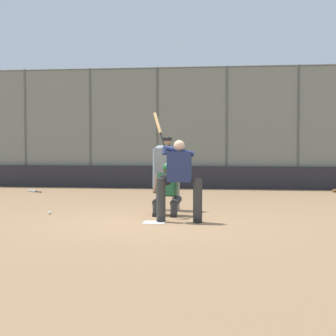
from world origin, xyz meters
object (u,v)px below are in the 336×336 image
(umpire_home, at_px, (167,171))
(fielding_glove_on_dirt, at_px, (336,191))
(baseball_loose, at_px, (50,213))
(batter_at_plate, at_px, (179,178))
(spare_bat_near_backstop, at_px, (33,191))
(catcher_behind_plate, at_px, (167,188))

(umpire_home, relative_size, fielding_glove_on_dirt, 6.28)
(umpire_home, bearing_deg, baseball_loose, 31.69)
(batter_at_plate, distance_m, fielding_glove_on_dirt, 8.59)
(spare_bat_near_backstop, distance_m, fielding_glove_on_dirt, 9.78)
(batter_at_plate, height_order, baseball_loose, batter_at_plate)
(spare_bat_near_backstop, height_order, baseball_loose, baseball_loose)
(batter_at_plate, xyz_separation_m, catcher_behind_plate, (0.37, -0.96, -0.30))
(batter_at_plate, height_order, catcher_behind_plate, batter_at_plate)
(catcher_behind_plate, bearing_deg, umpire_home, -76.34)
(umpire_home, height_order, fielding_glove_on_dirt, umpire_home)
(catcher_behind_plate, relative_size, baseball_loose, 15.65)
(umpire_home, xyz_separation_m, fielding_glove_on_dirt, (-4.77, -5.42, -0.88))
(catcher_behind_plate, height_order, umpire_home, umpire_home)
(spare_bat_near_backstop, bearing_deg, umpire_home, -178.00)
(umpire_home, distance_m, spare_bat_near_backstop, 6.57)
(batter_at_plate, relative_size, umpire_home, 1.28)
(spare_bat_near_backstop, xyz_separation_m, baseball_loose, (-2.44, 5.38, 0.00))
(catcher_behind_plate, height_order, spare_bat_near_backstop, catcher_behind_plate)
(fielding_glove_on_dirt, xyz_separation_m, baseball_loose, (7.26, 6.55, -0.01))
(catcher_behind_plate, xyz_separation_m, umpire_home, (0.13, -1.02, 0.33))
(batter_at_plate, relative_size, fielding_glove_on_dirt, 8.06)
(umpire_home, relative_size, baseball_loose, 23.41)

